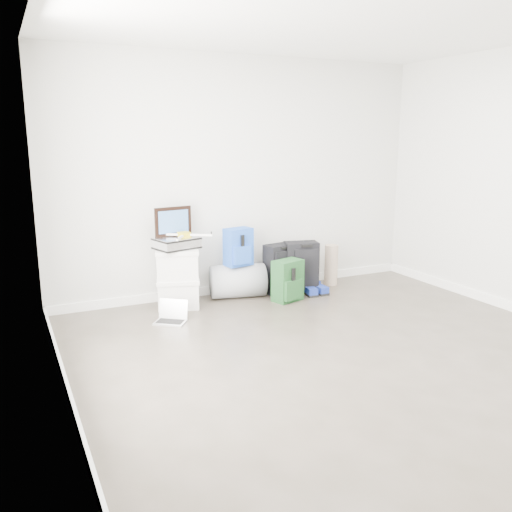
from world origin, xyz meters
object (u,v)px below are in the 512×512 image
boxes_stack (178,278)px  carry_on (301,267)px  duffel_bag (238,281)px  briefcase (177,243)px  laptop (172,317)px  large_suitcase (281,269)px

boxes_stack → carry_on: bearing=13.2°
boxes_stack → carry_on: 1.49m
boxes_stack → duffel_bag: (0.73, 0.05, -0.13)m
briefcase → duffel_bag: (0.73, 0.05, -0.51)m
briefcase → carry_on: (1.49, -0.08, -0.40)m
boxes_stack → briefcase: 0.38m
briefcase → laptop: briefcase is taller
briefcase → laptop: 0.81m
boxes_stack → large_suitcase: size_ratio=1.11×
carry_on → laptop: carry_on is taller
briefcase → duffel_bag: bearing=-11.1°
briefcase → large_suitcase: bearing=-15.0°
large_suitcase → laptop: 1.55m
duffel_bag → carry_on: 0.78m
boxes_stack → duffel_bag: size_ratio=1.04×
boxes_stack → briefcase: (-0.00, 0.00, 0.38)m
carry_on → duffel_bag: bearing=-175.5°
boxes_stack → duffel_bag: 0.74m
duffel_bag → briefcase: bearing=-163.1°
carry_on → large_suitcase: bearing=172.7°
boxes_stack → duffel_bag: bearing=20.7°
duffel_bag → laptop: size_ratio=1.68×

